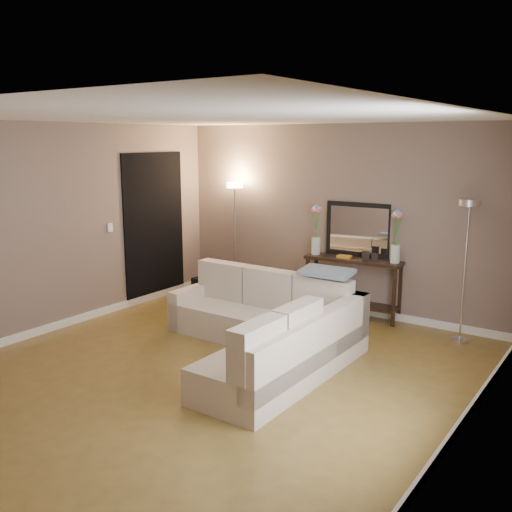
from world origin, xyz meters
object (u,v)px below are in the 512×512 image
Objects in this scene: floor_lamp_lit at (235,216)px; floor_lamp_unlit at (467,242)px; sectional_sofa at (269,329)px; console_table at (347,283)px.

floor_lamp_lit is 3.51m from floor_lamp_unlit.
floor_lamp_unlit reaches higher than sectional_sofa.
floor_lamp_lit reaches higher than floor_lamp_unlit.
floor_lamp_lit is 1.02× the size of floor_lamp_unlit.
console_table is 2.08m from floor_lamp_lit.
sectional_sofa is at bearing -92.23° from console_table.
sectional_sofa is 1.76× the size of console_table.
floor_lamp_lit is at bearing 179.18° from console_table.
floor_lamp_unlit is at bearing 45.52° from sectional_sofa.
floor_lamp_lit reaches higher than console_table.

